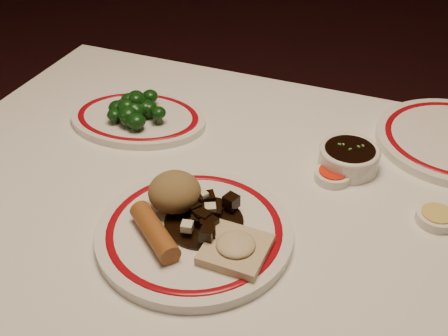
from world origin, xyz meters
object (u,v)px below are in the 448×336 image
stirfry_heap (204,216)px  fried_wonton (236,248)px  main_plate (195,232)px  rice_mound (175,192)px  broccoli_plate (138,118)px  dining_table (239,247)px  spring_roll (155,232)px  broccoli_pile (135,108)px  soy_bowl (349,159)px

stirfry_heap → fried_wonton: bearing=-33.0°
main_plate → rice_mound: (-0.05, 0.04, 0.04)m
main_plate → fried_wonton: 0.08m
broccoli_plate → main_plate: bearing=-47.2°
dining_table → rice_mound: bearing=-146.3°
rice_mound → stirfry_heap: size_ratio=0.68×
fried_wonton → rice_mound: bearing=154.1°
main_plate → stirfry_heap: 0.03m
dining_table → stirfry_heap: (-0.03, -0.07, 0.12)m
spring_roll → broccoli_plate: size_ratio=0.39×
broccoli_pile → soy_bowl: bearing=1.4°
fried_wonton → broccoli_plate: size_ratio=0.30×
dining_table → fried_wonton: size_ratio=13.14×
main_plate → spring_roll: 0.07m
broccoli_plate → spring_roll: bearing=-57.0°
rice_mound → spring_roll: (0.01, -0.08, -0.01)m
fried_wonton → stirfry_heap: bearing=147.0°
rice_mound → spring_roll: size_ratio=0.72×
stirfry_heap → broccoli_plate: 0.35m
spring_roll → broccoli_plate: (-0.20, 0.31, -0.02)m
spring_roll → main_plate: bearing=-6.2°
fried_wonton → stirfry_heap: size_ratio=0.75×
stirfry_heap → broccoli_pile: size_ratio=0.95×
main_plate → rice_mound: rice_mound is taller
main_plate → spring_roll: spring_roll is taller
stirfry_heap → broccoli_pile: broccoli_pile is taller
dining_table → fried_wonton: fried_wonton is taller
stirfry_heap → soy_bowl: stirfry_heap is taller
spring_roll → broccoli_pile: size_ratio=0.90×
main_plate → soy_bowl: (0.18, 0.27, 0.01)m
spring_roll → fried_wonton: (0.12, 0.02, -0.01)m
rice_mound → spring_roll: bearing=-86.3°
stirfry_heap → broccoli_pile: (-0.25, 0.24, 0.01)m
rice_mound → soy_bowl: bearing=45.2°
dining_table → soy_bowl: bearing=50.6°
rice_mound → broccoli_plate: size_ratio=0.28×
stirfry_heap → spring_roll: bearing=-129.4°
main_plate → rice_mound: bearing=144.0°
main_plate → broccoli_plate: bearing=132.8°
fried_wonton → soy_bowl: size_ratio=0.87×
fried_wonton → broccoli_pile: 0.43m
dining_table → soy_bowl: size_ratio=11.42×
main_plate → broccoli_plate: (-0.24, 0.26, -0.00)m
main_plate → rice_mound: 0.07m
main_plate → fried_wonton: fried_wonton is taller
rice_mound → fried_wonton: 0.14m
spring_roll → broccoli_pile: 0.36m
main_plate → stirfry_heap: bearing=68.1°
broccoli_pile → stirfry_heap: bearing=-43.2°
main_plate → broccoli_plate: size_ratio=1.20×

